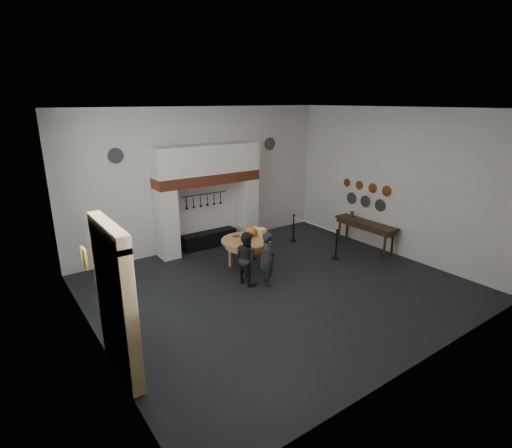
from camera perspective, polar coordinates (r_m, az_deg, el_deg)
floor at (r=10.60m, az=3.20°, el=-8.95°), size 9.00×8.00×0.02m
ceiling at (r=9.51m, az=3.67°, el=16.15°), size 9.00×8.00×0.02m
wall_back at (r=13.10m, az=-7.64°, el=6.44°), size 9.00×0.02×4.50m
wall_front at (r=7.29m, az=23.48°, el=-3.73°), size 9.00×0.02×4.50m
wall_left at (r=7.93m, az=-22.91°, el=-2.01°), size 0.02×8.00×4.50m
wall_right at (r=13.05m, az=19.12°, el=5.60°), size 0.02×8.00×4.50m
chimney_pier_left at (r=12.47m, az=-12.66°, el=0.04°), size 0.55×0.70×2.15m
chimney_pier_right at (r=13.81m, az=-1.35°, el=2.15°), size 0.55×0.70×2.15m
hearth_brick_band at (r=12.78m, az=-6.91°, el=6.48°), size 3.50×0.72×0.32m
chimney_hood at (r=12.68m, az=-7.01°, el=9.18°), size 3.50×0.70×0.90m
iron_range at (r=13.38m, az=-6.74°, el=-2.17°), size 1.90×0.45×0.50m
utensil_rail at (r=13.13m, az=-7.39°, el=4.25°), size 1.60×0.02×0.02m
door_recess at (r=7.42m, az=-19.95°, el=-11.43°), size 0.04×1.10×2.50m
door_jamb_near at (r=6.82m, az=-17.57°, el=-13.37°), size 0.22×0.30×2.60m
door_jamb_far at (r=8.03m, az=-20.78°, el=-8.87°), size 0.22×0.30×2.60m
door_lintel at (r=6.90m, az=-20.42°, el=-0.99°), size 0.22×1.70×0.30m
wall_plaque at (r=8.90m, az=-23.30°, el=-4.49°), size 0.05×0.34×0.44m
work_table at (r=11.42m, az=-1.40°, el=-2.37°), size 1.69×1.69×0.07m
pumpkin at (r=11.54m, az=-0.86°, el=-1.15°), size 0.36×0.36×0.31m
cheese_block_big at (r=11.60m, az=0.78°, el=-1.24°), size 0.22×0.22×0.24m
cheese_block_small at (r=11.83m, az=-0.16°, el=-0.97°), size 0.18×0.18×0.20m
wicker_basket at (r=11.18m, az=-1.61°, el=-2.03°), size 0.38×0.38×0.22m
bread_loaf at (r=11.61m, az=-2.78°, el=-1.53°), size 0.31×0.18×0.13m
visitor_near at (r=10.44m, az=1.70°, el=-4.96°), size 0.49×0.61×1.46m
visitor_far at (r=10.53m, az=-1.36°, el=-4.83°), size 0.64×0.77×1.43m
side_table at (r=13.43m, az=15.41°, el=0.16°), size 0.55×2.20×0.06m
pewter_jug at (r=13.76m, az=13.55°, el=1.32°), size 0.12×0.12×0.22m
copper_pan_a at (r=13.19m, az=18.19°, el=4.48°), size 0.03×0.34×0.34m
copper_pan_b at (r=13.52m, az=16.33°, el=4.94°), size 0.03×0.32×0.32m
copper_pan_c at (r=13.86m, az=14.56°, el=5.37°), size 0.03×0.30×0.30m
copper_pan_d at (r=14.21m, az=12.88°, el=5.78°), size 0.03×0.28×0.28m
pewter_plate_left at (r=13.42m, az=17.31°, el=2.57°), size 0.03×0.40×0.40m
pewter_plate_mid at (r=13.78m, az=15.35°, el=3.11°), size 0.03×0.40×0.40m
pewter_plate_right at (r=14.15m, az=13.49°, el=3.62°), size 0.03×0.40×0.40m
pewter_plate_back_left at (r=11.92m, az=-19.41°, el=9.18°), size 0.44×0.03×0.44m
pewter_plate_back_right at (r=14.37m, az=2.01°, el=11.37°), size 0.44×0.03×0.44m
barrier_post_near at (r=12.43m, az=11.40°, el=-2.97°), size 0.05×0.05×0.90m
barrier_post_far at (r=13.79m, az=5.39°, el=-0.65°), size 0.05×0.05×0.90m
barrier_rope at (r=12.97m, az=8.31°, el=-0.08°), size 0.04×2.00×0.04m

